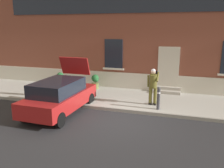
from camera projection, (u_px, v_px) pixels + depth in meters
The scene contains 10 objects.
ground_plane at pixel (119, 120), 9.84m from camera, with size 80.00×80.00×0.00m, color #232326.
sidewalk at pixel (133, 99), 12.42m from camera, with size 24.00×3.60×0.15m, color #99968E.
curb_edge at pixel (124, 111), 10.69m from camera, with size 24.00×0.12×0.15m, color gray.
building_facade at pixel (144, 27), 13.88m from camera, with size 24.00×1.52×7.50m.
entrance_stoop at pixel (167, 90), 13.33m from camera, with size 1.50×0.64×0.32m.
hatchback_car_red at pixel (60, 96), 10.44m from camera, with size 1.89×4.11×2.34m.
bollard_near_person at pixel (158, 97), 10.50m from camera, with size 0.15×0.15×1.04m.
person_on_phone at pixel (153, 84), 11.00m from camera, with size 0.51×0.49×1.75m.
planter_terracotta at pixel (60, 79), 14.78m from camera, with size 0.44×0.44×0.86m.
planter_olive at pixel (95, 81), 14.11m from camera, with size 0.44×0.44×0.86m.
Camera 1 is at (2.50, -8.88, 3.73)m, focal length 38.17 mm.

